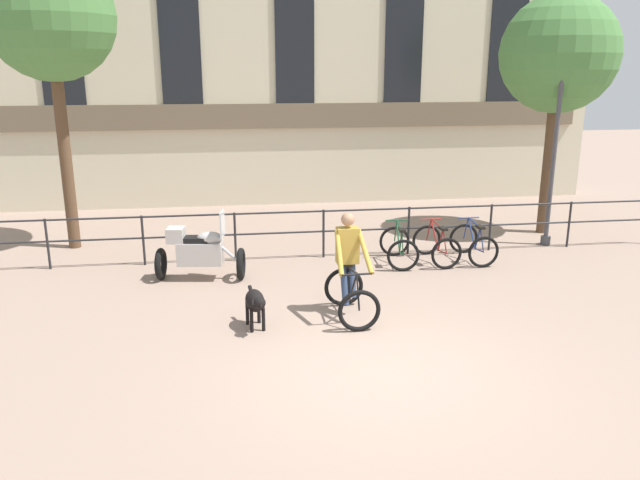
# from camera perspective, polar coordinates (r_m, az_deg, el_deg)

# --- Properties ---
(ground_plane) EXTENTS (60.00, 60.00, 0.00)m
(ground_plane) POSITION_cam_1_polar(r_m,az_deg,el_deg) (8.72, 5.52, -11.63)
(ground_plane) COLOR gray
(canal_railing) EXTENTS (15.05, 0.05, 1.05)m
(canal_railing) POSITION_cam_1_polar(r_m,az_deg,el_deg) (13.27, 0.33, 1.34)
(canal_railing) COLOR #232326
(canal_railing) RESTS_ON ground_plane
(building_facade) EXTENTS (18.00, 0.72, 10.88)m
(building_facade) POSITION_cam_1_polar(r_m,az_deg,el_deg) (18.66, -2.47, 20.02)
(building_facade) COLOR beige
(building_facade) RESTS_ON ground_plane
(cyclist_with_bike) EXTENTS (0.72, 1.20, 1.70)m
(cyclist_with_bike) POSITION_cam_1_polar(r_m,az_deg,el_deg) (10.18, 2.72, -2.84)
(cyclist_with_bike) COLOR black
(cyclist_with_bike) RESTS_ON ground_plane
(dog) EXTENTS (0.37, 0.89, 0.64)m
(dog) POSITION_cam_1_polar(r_m,az_deg,el_deg) (9.79, -5.92, -5.66)
(dog) COLOR black
(dog) RESTS_ON ground_plane
(parked_motorcycle) EXTENTS (1.73, 0.85, 1.35)m
(parked_motorcycle) POSITION_cam_1_polar(r_m,az_deg,el_deg) (12.15, -10.96, -1.02)
(parked_motorcycle) COLOR black
(parked_motorcycle) RESTS_ON ground_plane
(parked_bicycle_near_lamp) EXTENTS (0.76, 1.17, 0.86)m
(parked_bicycle_near_lamp) POSITION_cam_1_polar(r_m,az_deg,el_deg) (13.05, 7.22, -0.63)
(parked_bicycle_near_lamp) COLOR black
(parked_bicycle_near_lamp) RESTS_ON ground_plane
(parked_bicycle_mid_left) EXTENTS (0.74, 1.16, 0.86)m
(parked_bicycle_mid_left) POSITION_cam_1_polar(r_m,az_deg,el_deg) (13.28, 10.60, -0.48)
(parked_bicycle_mid_left) COLOR black
(parked_bicycle_mid_left) RESTS_ON ground_plane
(parked_bicycle_mid_right) EXTENTS (0.69, 1.13, 0.86)m
(parked_bicycle_mid_right) POSITION_cam_1_polar(r_m,az_deg,el_deg) (13.56, 13.84, -0.34)
(parked_bicycle_mid_right) COLOR black
(parked_bicycle_mid_right) RESTS_ON ground_plane
(street_lamp) EXTENTS (0.28, 0.28, 4.36)m
(street_lamp) POSITION_cam_1_polar(r_m,az_deg,el_deg) (14.88, 20.75, 8.71)
(street_lamp) COLOR #424247
(street_lamp) RESTS_ON ground_plane
(tree_canalside_left) EXTENTS (2.68, 2.68, 6.33)m
(tree_canalside_left) POSITION_cam_1_polar(r_m,az_deg,el_deg) (14.77, -23.45, 18.14)
(tree_canalside_left) COLOR brown
(tree_canalside_left) RESTS_ON ground_plane
(tree_canalside_right) EXTENTS (2.71, 2.71, 5.61)m
(tree_canalside_right) POSITION_cam_1_polar(r_m,az_deg,el_deg) (15.96, 21.00, 15.52)
(tree_canalside_right) COLOR brown
(tree_canalside_right) RESTS_ON ground_plane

